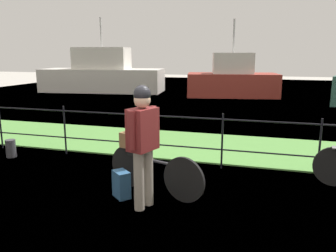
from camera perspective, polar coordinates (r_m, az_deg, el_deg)
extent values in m
plane|color=#B2ADA3|center=(4.73, -4.51, -13.93)|extent=(60.00, 60.00, 0.00)
cube|color=#569342|center=(7.78, 4.37, -3.26)|extent=(27.00, 2.40, 0.03)
plane|color=slate|center=(15.10, 10.36, 4.01)|extent=(30.00, 30.00, 0.00)
cylinder|color=black|center=(8.34, -26.52, 0.05)|extent=(0.04, 0.04, 1.03)
cylinder|color=black|center=(7.34, -17.08, -0.70)|extent=(0.04, 0.04, 1.03)
cylinder|color=black|center=(6.59, -5.09, -1.62)|extent=(0.04, 0.04, 1.03)
cylinder|color=black|center=(6.20, 9.16, -2.61)|extent=(0.04, 0.04, 1.03)
cylinder|color=black|center=(6.23, 24.29, -3.48)|extent=(0.04, 0.04, 1.03)
cylinder|color=black|center=(6.39, 1.81, -3.45)|extent=(18.00, 0.03, 0.03)
cylinder|color=black|center=(6.26, 1.84, 1.54)|extent=(18.00, 0.03, 0.03)
cylinder|color=black|center=(4.81, 2.71, -9.09)|extent=(0.64, 0.25, 0.66)
cylinder|color=black|center=(5.40, -6.71, -6.79)|extent=(0.64, 0.25, 0.66)
cylinder|color=#2D2D33|center=(5.03, -2.30, -5.94)|extent=(0.78, 0.29, 0.04)
cube|color=black|center=(5.25, -5.79, -4.64)|extent=(0.22, 0.15, 0.06)
cube|color=slate|center=(5.22, -5.81, -3.68)|extent=(0.39, 0.26, 0.02)
cube|color=brown|center=(5.19, -5.84, -2.35)|extent=(0.43, 0.37, 0.23)
ellipsoid|color=silver|center=(5.15, -5.88, -0.39)|extent=(0.31, 0.22, 0.13)
sphere|color=silver|center=(5.06, -4.86, 0.08)|extent=(0.11, 0.11, 0.11)
cylinder|color=gray|center=(4.71, -3.40, -8.55)|extent=(0.14, 0.14, 0.82)
cylinder|color=gray|center=(4.57, -4.96, -9.26)|extent=(0.14, 0.14, 0.82)
cube|color=maroon|center=(4.44, -4.30, -0.56)|extent=(0.37, 0.46, 0.56)
cylinder|color=maroon|center=(4.60, -2.59, 0.27)|extent=(0.10, 0.10, 0.50)
cylinder|color=maroon|center=(4.27, -6.16, -0.72)|extent=(0.10, 0.10, 0.50)
sphere|color=tan|center=(4.37, -4.38, 4.43)|extent=(0.22, 0.22, 0.22)
sphere|color=black|center=(4.36, -4.40, 5.44)|extent=(0.23, 0.23, 0.23)
cube|color=#28517A|center=(5.05, -7.90, -9.76)|extent=(0.33, 0.32, 0.40)
cylinder|color=#38383D|center=(7.61, -25.09, -3.46)|extent=(0.20, 0.20, 0.36)
cylinder|color=black|center=(5.99, 26.33, -6.19)|extent=(0.64, 0.13, 0.64)
cube|color=silver|center=(19.46, -10.99, 7.62)|extent=(6.95, 3.17, 1.26)
cube|color=silver|center=(19.40, -11.14, 11.21)|extent=(3.14, 1.99, 1.17)
cylinder|color=#B2B2B2|center=(19.44, -11.31, 15.30)|extent=(0.10, 0.10, 1.60)
cube|color=#9E3328|center=(17.21, 10.78, 6.86)|extent=(4.69, 2.88, 1.14)
cube|color=silver|center=(17.15, 10.93, 10.42)|extent=(2.17, 1.80, 1.00)
cylinder|color=#B2B2B2|center=(17.17, 11.10, 14.76)|extent=(0.10, 0.10, 1.60)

